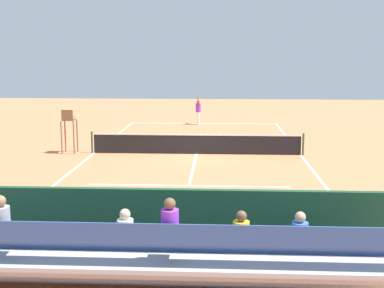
{
  "coord_description": "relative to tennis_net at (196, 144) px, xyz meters",
  "views": [
    {
      "loc": [
        -1.11,
        24.56,
        4.84
      ],
      "look_at": [
        0.0,
        4.0,
        1.2
      ],
      "focal_mm": 48.5,
      "sensor_mm": 36.0,
      "label": 1
    }
  ],
  "objects": [
    {
      "name": "tennis_player",
      "position": [
        0.36,
        -10.49,
        0.51
      ],
      "size": [
        0.39,
        0.54,
        1.93
      ],
      "color": "white",
      "rests_on": "ground"
    },
    {
      "name": "courtside_bench",
      "position": [
        -2.65,
        13.27,
        0.06
      ],
      "size": [
        1.8,
        0.4,
        0.93
      ],
      "color": "#234C2D",
      "rests_on": "ground"
    },
    {
      "name": "ground_plane",
      "position": [
        0.0,
        0.0,
        -0.5
      ],
      "size": [
        60.0,
        60.0,
        0.0
      ],
      "primitive_type": "plane",
      "color": "#CC7047"
    },
    {
      "name": "tennis_racket",
      "position": [
        0.97,
        -10.88,
        -0.49
      ],
      "size": [
        0.54,
        0.48,
        0.03
      ],
      "color": "black",
      "rests_on": "ground"
    },
    {
      "name": "equipment_bag",
      "position": [
        -0.5,
        13.4,
        -0.32
      ],
      "size": [
        0.9,
        0.36,
        0.36
      ],
      "primitive_type": "cube",
      "color": "#334C8C",
      "rests_on": "ground"
    },
    {
      "name": "backdrop_wall",
      "position": [
        0.0,
        14.0,
        0.5
      ],
      "size": [
        18.0,
        0.16,
        2.0
      ],
      "primitive_type": "cube",
      "color": "#194228",
      "rests_on": "ground"
    },
    {
      "name": "tennis_ball_far",
      "position": [
        -0.16,
        -8.29,
        -0.47
      ],
      "size": [
        0.07,
        0.07,
        0.07
      ],
      "primitive_type": "sphere",
      "color": "#CCDB33",
      "rests_on": "ground"
    },
    {
      "name": "tennis_ball_near",
      "position": [
        -1.25,
        -7.99,
        -0.47
      ],
      "size": [
        0.07,
        0.07,
        0.07
      ],
      "primitive_type": "sphere",
      "color": "#CCDB33",
      "rests_on": "ground"
    },
    {
      "name": "tennis_net",
      "position": [
        0.0,
        0.0,
        0.0
      ],
      "size": [
        10.3,
        0.1,
        1.07
      ],
      "color": "black",
      "rests_on": "ground"
    },
    {
      "name": "bleacher_stand",
      "position": [
        -0.02,
        15.38,
        0.43
      ],
      "size": [
        9.06,
        2.4,
        2.48
      ],
      "color": "#B2B2B7",
      "rests_on": "ground"
    },
    {
      "name": "court_line_markings",
      "position": [
        0.0,
        -0.04,
        -0.5
      ],
      "size": [
        10.1,
        22.2,
        0.01
      ],
      "color": "white",
      "rests_on": "ground"
    },
    {
      "name": "umpire_chair",
      "position": [
        6.2,
        0.07,
        0.81
      ],
      "size": [
        0.67,
        0.67,
        2.14
      ],
      "color": "brown",
      "rests_on": "ground"
    }
  ]
}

